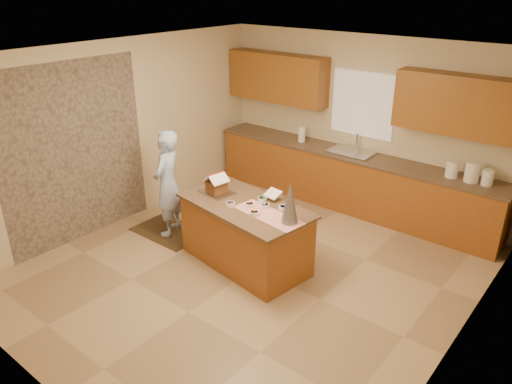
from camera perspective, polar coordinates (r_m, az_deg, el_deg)
floor at (r=6.46m, az=-0.43°, el=-8.93°), size 5.50×5.50×0.00m
ceiling at (r=5.48m, az=-0.52°, el=15.50°), size 5.50×5.50×0.00m
wall_back at (r=8.04m, az=12.19°, el=7.86°), size 5.50×5.50×0.00m
wall_front at (r=4.31m, az=-24.65°, el=-8.50°), size 5.50×5.50×0.00m
wall_left at (r=7.58m, az=-15.33°, el=6.59°), size 5.50×5.50×0.00m
wall_right at (r=4.80m, az=23.35°, el=-4.87°), size 5.50×5.50×0.00m
stone_accent at (r=7.19m, az=-20.23°, el=4.15°), size 0.00×2.50×2.50m
window_curtain at (r=7.94m, az=12.28°, el=9.90°), size 1.05×0.03×1.00m
back_counter_base at (r=8.08m, az=10.65°, el=1.23°), size 4.80×0.60×0.88m
back_counter_top at (r=7.92m, az=10.90°, el=4.30°), size 4.85×0.63×0.04m
upper_cabinet_left at (r=8.55m, az=2.50°, el=13.12°), size 1.85×0.35×0.80m
upper_cabinet_right at (r=7.20m, az=22.98°, el=9.19°), size 1.85×0.35×0.80m
sink at (r=7.92m, az=10.90°, el=4.23°), size 0.70×0.45×0.12m
faucet at (r=8.02m, az=11.61°, el=5.70°), size 0.03×0.03×0.28m
island_base at (r=6.39m, az=-1.24°, el=-5.03°), size 1.77×1.06×0.82m
island_top at (r=6.20m, az=-1.27°, el=-1.58°), size 1.85×1.14×0.04m
table_runner at (r=5.91m, az=1.42°, el=-2.67°), size 0.96×0.46×0.01m
baking_tray at (r=6.51m, az=-4.56°, el=-0.04°), size 0.47×0.37×0.02m
cookbook at (r=6.28m, az=1.96°, el=-0.20°), size 0.22×0.19×0.09m
tinsel_tree at (r=5.64m, az=3.95°, el=-1.26°), size 0.23×0.23×0.51m
rug at (r=7.44m, az=-10.02°, el=-4.49°), size 1.05×0.69×0.01m
boy at (r=7.07m, az=-10.20°, el=0.97°), size 0.56×0.67×1.55m
canister_a at (r=7.32m, az=21.77°, el=2.49°), size 0.17×0.17×0.24m
canister_b at (r=7.25m, az=23.77°, el=2.13°), size 0.19×0.19×0.28m
canister_c at (r=7.22m, az=25.28°, el=1.49°), size 0.15×0.15×0.21m
paper_towel at (r=8.32m, az=5.33°, el=6.68°), size 0.12×0.12×0.26m
gingerbread_house at (r=6.47m, az=-4.60°, el=0.84°), size 0.29×0.29×0.26m
candy_bowls at (r=6.09m, az=0.16°, el=-1.62°), size 0.69×0.49×0.05m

